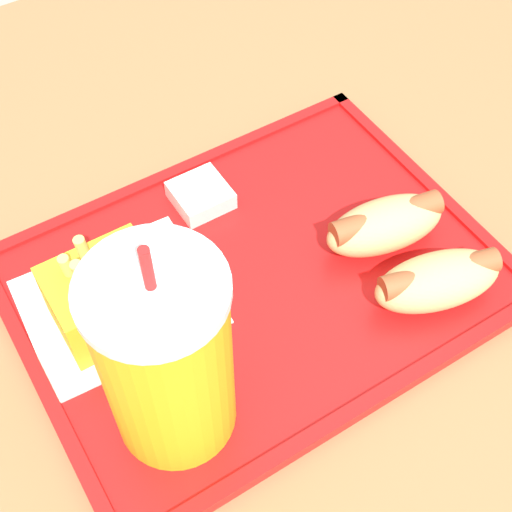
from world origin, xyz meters
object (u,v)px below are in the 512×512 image
fries_carton (106,296)px  sauce_cup_mayo (201,195)px  hot_dog_near (385,224)px  hot_dog_far (438,280)px  soda_cup (166,359)px

fries_carton → sauce_cup_mayo: fries_carton is taller
hot_dog_near → sauce_cup_mayo: hot_dog_near is taller
sauce_cup_mayo → hot_dog_far: bearing=120.1°
hot_dog_far → sauce_cup_mayo: size_ratio=2.41×
soda_cup → hot_dog_far: soda_cup is taller
soda_cup → fries_carton: 0.12m
fries_carton → hot_dog_far: bearing=152.4°
hot_dog_far → sauce_cup_mayo: bearing=-59.9°
hot_dog_near → sauce_cup_mayo: size_ratio=2.36×
soda_cup → hot_dog_near: (-0.24, -0.05, -0.06)m
soda_cup → fries_carton: (0.01, -0.11, -0.06)m
hot_dog_near → sauce_cup_mayo: (0.12, -0.13, -0.01)m
hot_dog_near → fries_carton: fries_carton is taller
hot_dog_far → fries_carton: (0.24, -0.13, 0.01)m
fries_carton → sauce_cup_mayo: size_ratio=2.00×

